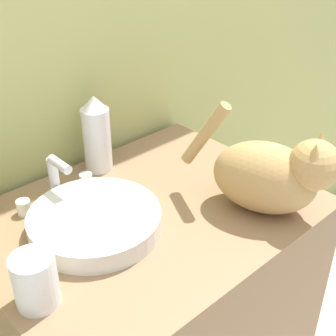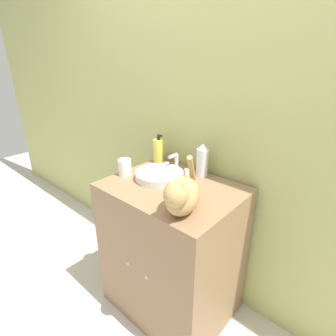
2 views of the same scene
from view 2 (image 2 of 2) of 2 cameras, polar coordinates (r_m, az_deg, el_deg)
ground_plane at (r=1.93m, az=-5.95°, el=-31.80°), size 8.00×8.00×0.00m
wall_back at (r=1.63m, az=8.92°, el=11.24°), size 6.00×0.05×2.50m
vanity_cabinet at (r=1.74m, az=0.84°, el=-17.34°), size 0.76×0.60×0.90m
sink_basin at (r=1.57m, az=-1.88°, el=-1.59°), size 0.29×0.29×0.05m
faucet at (r=1.66m, az=1.71°, el=0.91°), size 0.20×0.09×0.12m
cat at (r=1.20m, az=2.99°, el=-5.95°), size 0.23×0.36×0.25m
soap_bottle at (r=1.80m, az=-2.06°, el=3.79°), size 0.07×0.07×0.20m
spray_bottle at (r=1.60m, az=7.46°, el=1.69°), size 0.07×0.07×0.21m
cup at (r=1.63m, az=-9.38°, el=0.14°), size 0.08×0.08×0.10m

